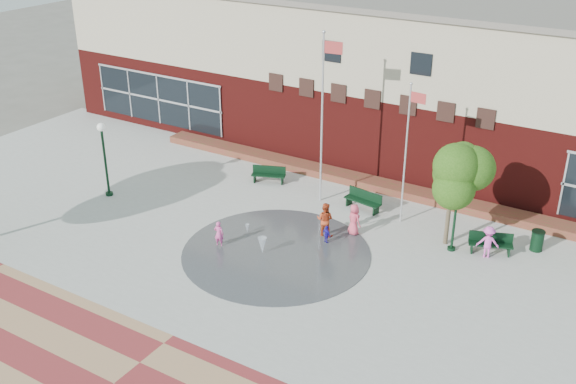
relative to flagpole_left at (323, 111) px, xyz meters
The scene contains 22 objects.
ground 10.01m from the flagpole_left, 84.20° to the right, with size 120.00×120.00×0.00m, color #666056.
plaza_concrete 6.82m from the flagpole_left, 79.34° to the right, with size 46.00×18.00×0.01m, color #A8A8A0.
paver_band 16.46m from the flagpole_left, 86.78° to the right, with size 46.00×6.00×0.01m, color maroon.
splash_pad 7.55m from the flagpole_left, 81.18° to the right, with size 8.40×8.40×0.01m, color #383A3D.
library_building 8.83m from the flagpole_left, 84.25° to the left, with size 44.40×10.40×9.20m.
flower_bed 5.74m from the flagpole_left, 73.07° to the left, with size 26.00×1.20×0.40m, color maroon.
flagpole_left is the anchor object (origin of this frame).
flagpole_right 4.56m from the flagpole_left, ahead, with size 0.85×0.19×6.95m.
lamp_left 11.36m from the flagpole_left, 151.70° to the right, with size 0.42×0.42×4.00m.
lamp_right 7.99m from the flagpole_left, 10.54° to the right, with size 0.39×0.39×3.69m.
bench_left 5.80m from the flagpole_left, behind, with size 1.90×1.15×0.92m.
bench_mid 5.09m from the flagpole_left, ahead, with size 2.02×0.84×0.98m.
bench_right 10.10m from the flagpole_left, ahead, with size 1.98×1.17×0.96m.
trash_can 11.54m from the flagpole_left, ahead, with size 0.60×0.60×0.98m.
tree_mid 7.20m from the flagpole_left, ahead, with size 2.81×2.81×4.75m.
water_jet_a 7.80m from the flagpole_left, 86.20° to the right, with size 0.40×0.40×0.77m, color white.
water_jet_b 7.00m from the flagpole_left, 104.28° to the right, with size 0.19×0.19×0.44m, color white.
child_splash 7.95m from the flagpole_left, 104.26° to the right, with size 0.45×0.30×1.24m, color #EC50A0.
adult_red 5.49m from the flagpole_left, 58.45° to the right, with size 0.81×0.63×1.67m, color #BD411E.
adult_pink 5.61m from the flagpole_left, 37.54° to the right, with size 0.74×0.48×1.52m, color #EB4B66.
child_blue 6.27m from the flagpole_left, 57.82° to the right, with size 0.52×0.22×0.88m, color #2518AF.
person_bench 9.91m from the flagpole_left, ahead, with size 0.96×0.55×1.49m, color #EA57C4.
Camera 1 is at (14.02, -18.81, 15.23)m, focal length 42.00 mm.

